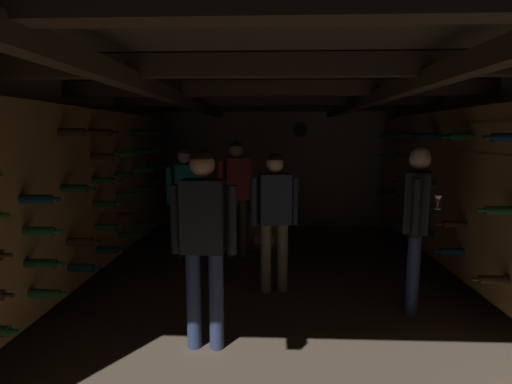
% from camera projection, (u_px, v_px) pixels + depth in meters
% --- Properties ---
extents(ground_plane, '(8.40, 8.40, 0.00)m').
position_uv_depth(ground_plane, '(274.00, 290.00, 4.50)').
color(ground_plane, brown).
extents(room_shell, '(4.72, 6.52, 2.41)m').
position_uv_depth(room_shell, '(275.00, 165.00, 4.56)').
color(room_shell, gray).
rests_on(room_shell, ground_plane).
extents(wine_crate_stack, '(0.52, 0.35, 0.60)m').
position_uv_depth(wine_crate_stack, '(265.00, 228.00, 6.22)').
color(wine_crate_stack, brown).
rests_on(wine_crate_stack, ground_plane).
extents(display_bottle, '(0.08, 0.08, 0.35)m').
position_uv_depth(display_bottle, '(263.00, 200.00, 6.21)').
color(display_bottle, '#143819').
rests_on(display_bottle, wine_crate_stack).
extents(person_host_center, '(0.53, 0.28, 1.57)m').
position_uv_depth(person_host_center, '(275.00, 210.00, 4.34)').
color(person_host_center, brown).
rests_on(person_host_center, ground_plane).
extents(person_guest_rear_center, '(0.50, 0.34, 1.69)m').
position_uv_depth(person_guest_rear_center, '(236.00, 187.00, 5.59)').
color(person_guest_rear_center, '#4C473D').
rests_on(person_guest_rear_center, ground_plane).
extents(person_guest_mid_right, '(0.33, 0.50, 1.65)m').
position_uv_depth(person_guest_mid_right, '(417.00, 214.00, 3.83)').
color(person_guest_mid_right, '#232D4C').
rests_on(person_guest_mid_right, ground_plane).
extents(person_guest_far_left, '(0.48, 0.43, 1.58)m').
position_uv_depth(person_guest_far_left, '(185.00, 192.00, 5.63)').
color(person_guest_far_left, brown).
rests_on(person_guest_far_left, ground_plane).
extents(person_guest_near_left, '(0.54, 0.24, 1.66)m').
position_uv_depth(person_guest_near_left, '(204.00, 231.00, 3.15)').
color(person_guest_near_left, '#232D4C').
rests_on(person_guest_near_left, ground_plane).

